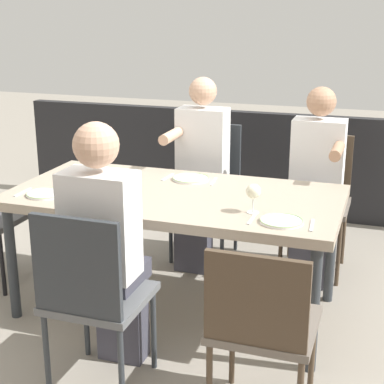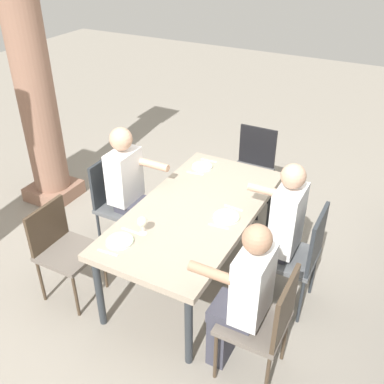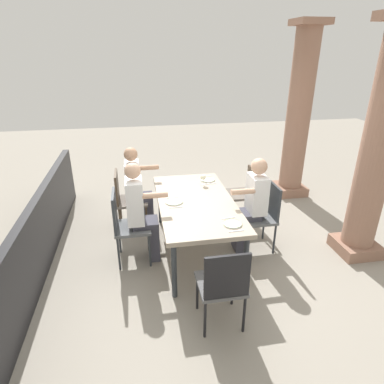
# 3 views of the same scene
# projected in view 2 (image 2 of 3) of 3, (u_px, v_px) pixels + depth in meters

# --- Properties ---
(ground_plane) EXTENTS (16.00, 16.00, 0.00)m
(ground_plane) POSITION_uv_depth(u_px,v_px,m) (195.00, 274.00, 4.15)
(ground_plane) COLOR gray
(dining_table) EXTENTS (1.90, 0.96, 0.74)m
(dining_table) POSITION_uv_depth(u_px,v_px,m) (196.00, 214.00, 3.79)
(dining_table) COLOR tan
(dining_table) RESTS_ON ground
(chair_west_north) EXTENTS (0.44, 0.44, 0.86)m
(chair_west_north) POSITION_uv_depth(u_px,v_px,m) (62.00, 245.00, 3.71)
(chair_west_north) COLOR #6A6158
(chair_west_north) RESTS_ON ground
(chair_west_south) EXTENTS (0.44, 0.44, 0.93)m
(chair_west_south) POSITION_uv_depth(u_px,v_px,m) (265.00, 320.00, 2.97)
(chair_west_south) COLOR #6A6158
(chair_west_south) RESTS_ON ground
(chair_mid_north) EXTENTS (0.44, 0.44, 0.92)m
(chair_mid_north) POSITION_uv_depth(u_px,v_px,m) (117.00, 198.00, 4.29)
(chair_mid_north) COLOR #5B5E61
(chair_mid_north) RESTS_ON ground
(chair_mid_south) EXTENTS (0.44, 0.44, 0.96)m
(chair_mid_south) POSITION_uv_depth(u_px,v_px,m) (300.00, 253.00, 3.56)
(chair_mid_south) COLOR #5B5E61
(chair_mid_south) RESTS_ON ground
(chair_head_east) EXTENTS (0.44, 0.44, 0.91)m
(chair_head_east) POSITION_uv_depth(u_px,v_px,m) (253.00, 164.00, 4.90)
(chair_head_east) COLOR #4F4F50
(chair_head_east) RESTS_ON ground
(diner_woman_green) EXTENTS (0.35, 0.49, 1.28)m
(diner_woman_green) POSITION_uv_depth(u_px,v_px,m) (242.00, 296.00, 2.97)
(diner_woman_green) COLOR #3F3F4C
(diner_woman_green) RESTS_ON ground
(diner_man_white) EXTENTS (0.35, 0.49, 1.32)m
(diner_man_white) POSITION_uv_depth(u_px,v_px,m) (278.00, 231.00, 3.56)
(diner_man_white) COLOR #3F3F4C
(diner_man_white) RESTS_ON ground
(diner_guest_third) EXTENTS (0.34, 0.49, 1.29)m
(diner_guest_third) POSITION_uv_depth(u_px,v_px,m) (131.00, 188.00, 4.13)
(diner_guest_third) COLOR #3F3F4C
(diner_guest_third) RESTS_ON ground
(stone_column_centre) EXTENTS (0.52, 0.52, 2.90)m
(stone_column_centre) POSITION_uv_depth(u_px,v_px,m) (33.00, 79.00, 4.56)
(stone_column_centre) COLOR #936B56
(stone_column_centre) RESTS_ON ground
(plate_0) EXTENTS (0.22, 0.22, 0.02)m
(plate_0) POSITION_uv_depth(u_px,v_px,m) (119.00, 241.00, 3.37)
(plate_0) COLOR white
(plate_0) RESTS_ON dining_table
(wine_glass_0) EXTENTS (0.08, 0.08, 0.16)m
(wine_glass_0) POSITION_uv_depth(u_px,v_px,m) (142.00, 222.00, 3.40)
(wine_glass_0) COLOR white
(wine_glass_0) RESTS_ON dining_table
(fork_0) EXTENTS (0.03, 0.17, 0.01)m
(fork_0) POSITION_uv_depth(u_px,v_px,m) (108.00, 253.00, 3.26)
(fork_0) COLOR silver
(fork_0) RESTS_ON dining_table
(spoon_0) EXTENTS (0.02, 0.17, 0.01)m
(spoon_0) POSITION_uv_depth(u_px,v_px,m) (131.00, 231.00, 3.48)
(spoon_0) COLOR silver
(spoon_0) RESTS_ON dining_table
(plate_1) EXTENTS (0.23, 0.23, 0.02)m
(plate_1) POSITION_uv_depth(u_px,v_px,m) (226.00, 216.00, 3.65)
(plate_1) COLOR white
(plate_1) RESTS_ON dining_table
(fork_1) EXTENTS (0.03, 0.17, 0.01)m
(fork_1) POSITION_uv_depth(u_px,v_px,m) (219.00, 226.00, 3.54)
(fork_1) COLOR silver
(fork_1) RESTS_ON dining_table
(spoon_1) EXTENTS (0.03, 0.17, 0.01)m
(spoon_1) POSITION_uv_depth(u_px,v_px,m) (234.00, 208.00, 3.76)
(spoon_1) COLOR silver
(spoon_1) RESTS_ON dining_table
(plate_2) EXTENTS (0.21, 0.21, 0.02)m
(plate_2) POSITION_uv_depth(u_px,v_px,m) (202.00, 166.00, 4.38)
(plate_2) COLOR white
(plate_2) RESTS_ON dining_table
(fork_2) EXTENTS (0.04, 0.17, 0.01)m
(fork_2) POSITION_uv_depth(u_px,v_px,m) (195.00, 173.00, 4.27)
(fork_2) COLOR silver
(fork_2) RESTS_ON dining_table
(spoon_2) EXTENTS (0.02, 0.17, 0.01)m
(spoon_2) POSITION_uv_depth(u_px,v_px,m) (209.00, 160.00, 4.50)
(spoon_2) COLOR silver
(spoon_2) RESTS_ON dining_table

